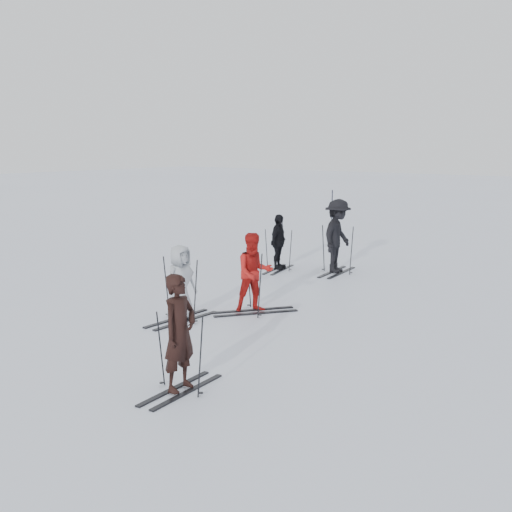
{
  "coord_description": "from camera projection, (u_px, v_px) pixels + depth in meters",
  "views": [
    {
      "loc": [
        8.7,
        -10.08,
        3.49
      ],
      "look_at": [
        0.0,
        1.0,
        1.0
      ],
      "focal_mm": 45.0,
      "sensor_mm": 36.0,
      "label": 1
    }
  ],
  "objects": [
    {
      "name": "ground",
      "position": [
        227.0,
        308.0,
        13.71
      ],
      "size": [
        120.0,
        120.0,
        0.0
      ],
      "primitive_type": "plane",
      "color": "silver",
      "rests_on": "ground"
    },
    {
      "name": "skier_near_dark",
      "position": [
        180.0,
        334.0,
        9.0
      ],
      "size": [
        0.46,
        0.65,
        1.67
      ],
      "primitive_type": "imported",
      "rotation": [
        0.0,
        0.0,
        1.67
      ],
      "color": "black",
      "rests_on": "ground"
    },
    {
      "name": "skier_red",
      "position": [
        254.0,
        274.0,
        13.25
      ],
      "size": [
        0.97,
        1.01,
        1.65
      ],
      "primitive_type": "imported",
      "rotation": [
        0.0,
        0.0,
        0.95
      ],
      "color": "#B01713",
      "rests_on": "ground"
    },
    {
      "name": "skier_grey",
      "position": [
        181.0,
        284.0,
        12.67
      ],
      "size": [
        0.48,
        0.73,
        1.49
      ],
      "primitive_type": "imported",
      "rotation": [
        0.0,
        0.0,
        1.57
      ],
      "color": "#9DA2A6",
      "rests_on": "ground"
    },
    {
      "name": "skier_uphill_left",
      "position": [
        278.0,
        243.0,
        17.73
      ],
      "size": [
        0.58,
        0.96,
        1.53
      ],
      "primitive_type": "imported",
      "rotation": [
        0.0,
        0.0,
        1.82
      ],
      "color": "black",
      "rests_on": "ground"
    },
    {
      "name": "skier_uphill_far",
      "position": [
        338.0,
        237.0,
        17.3
      ],
      "size": [
        0.91,
        1.37,
        1.98
      ],
      "primitive_type": "imported",
      "rotation": [
        0.0,
        0.0,
        1.72
      ],
      "color": "black",
      "rests_on": "ground"
    },
    {
      "name": "skis_near_dark",
      "position": [
        180.0,
        352.0,
        9.05
      ],
      "size": [
        1.68,
        1.01,
        1.17
      ],
      "primitive_type": null,
      "rotation": [
        0.0,
        0.0,
        1.67
      ],
      "color": "black",
      "rests_on": "ground"
    },
    {
      "name": "skis_red",
      "position": [
        254.0,
        281.0,
        13.27
      ],
      "size": [
        2.08,
        1.87,
        1.35
      ],
      "primitive_type": null,
      "rotation": [
        0.0,
        0.0,
        0.95
      ],
      "color": "black",
      "rests_on": "ground"
    },
    {
      "name": "skis_grey",
      "position": [
        181.0,
        288.0,
        12.69
      ],
      "size": [
        1.79,
        0.95,
        1.31
      ],
      "primitive_type": null,
      "rotation": [
        0.0,
        0.0,
        1.57
      ],
      "color": "black",
      "rests_on": "ground"
    },
    {
      "name": "skis_uphill_left",
      "position": [
        278.0,
        249.0,
        17.76
      ],
      "size": [
        1.76,
        1.22,
        1.17
      ],
      "primitive_type": null,
      "rotation": [
        0.0,
        0.0,
        1.82
      ],
      "color": "black",
      "rests_on": "ground"
    },
    {
      "name": "skis_uphill_far",
      "position": [
        337.0,
        249.0,
        17.35
      ],
      "size": [
        1.95,
        1.23,
        1.34
      ],
      "primitive_type": null,
      "rotation": [
        0.0,
        0.0,
        1.72
      ],
      "color": "black",
      "rests_on": "ground"
    },
    {
      "name": "piste_marker",
      "position": [
        332.0,
        214.0,
        23.69
      ],
      "size": [
        0.05,
        0.05,
        1.78
      ],
      "primitive_type": "cylinder",
      "rotation": [
        0.0,
        0.0,
        -0.32
      ],
      "color": "black",
      "rests_on": "ground"
    }
  ]
}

